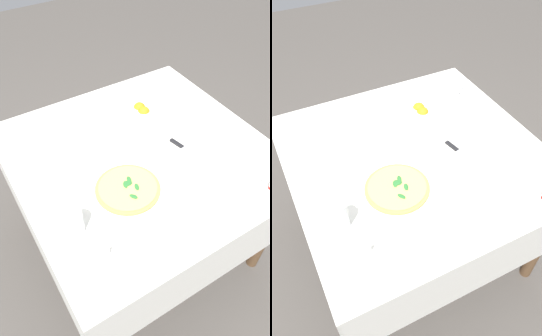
% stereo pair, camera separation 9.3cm
% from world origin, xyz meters
% --- Properties ---
extents(ground_plane, '(8.00, 8.00, 0.00)m').
position_xyz_m(ground_plane, '(0.00, 0.00, 0.00)').
color(ground_plane, '#4C4742').
extents(dining_table, '(1.13, 1.13, 0.74)m').
position_xyz_m(dining_table, '(0.00, 0.00, 0.61)').
color(dining_table, white).
rests_on(dining_table, ground_plane).
extents(pizza_plate, '(0.32, 0.32, 0.02)m').
position_xyz_m(pizza_plate, '(0.17, -0.18, 0.75)').
color(pizza_plate, white).
rests_on(pizza_plate, dining_table).
extents(pizza, '(0.27, 0.27, 0.02)m').
position_xyz_m(pizza, '(0.17, -0.18, 0.77)').
color(pizza, tan).
rests_on(pizza, pizza_plate).
extents(coffee_cup_back_corner, '(0.13, 0.13, 0.07)m').
position_xyz_m(coffee_cup_back_corner, '(-0.35, 0.43, 0.77)').
color(coffee_cup_back_corner, white).
rests_on(coffee_cup_back_corner, dining_table).
extents(coffee_cup_near_right, '(0.13, 0.13, 0.06)m').
position_xyz_m(coffee_cup_near_right, '(0.17, 0.39, 0.77)').
color(coffee_cup_near_right, white).
rests_on(coffee_cup_near_right, dining_table).
extents(water_glass_far_left, '(0.07, 0.07, 0.13)m').
position_xyz_m(water_glass_far_left, '(0.23, -0.43, 0.80)').
color(water_glass_far_left, white).
rests_on(water_glass_far_left, dining_table).
extents(water_glass_center_back, '(0.07, 0.07, 0.12)m').
position_xyz_m(water_glass_center_back, '(0.29, 0.07, 0.79)').
color(water_glass_center_back, white).
rests_on(water_glass_center_back, dining_table).
extents(napkin_folded, '(0.24, 0.18, 0.02)m').
position_xyz_m(napkin_folded, '(0.10, 0.17, 0.75)').
color(napkin_folded, white).
rests_on(napkin_folded, dining_table).
extents(dinner_knife, '(0.19, 0.06, 0.01)m').
position_xyz_m(dinner_knife, '(0.11, 0.17, 0.76)').
color(dinner_knife, silver).
rests_on(dinner_knife, napkin_folded).
extents(citrus_bowl, '(0.15, 0.15, 0.07)m').
position_xyz_m(citrus_bowl, '(-0.22, 0.15, 0.77)').
color(citrus_bowl, white).
rests_on(citrus_bowl, dining_table).
extents(pepper_shaker, '(0.03, 0.03, 0.06)m').
position_xyz_m(pepper_shaker, '(0.44, 0.33, 0.77)').
color(pepper_shaker, white).
rests_on(pepper_shaker, dining_table).
extents(menu_card, '(0.01, 0.09, 0.06)m').
position_xyz_m(menu_card, '(0.38, -0.42, 0.77)').
color(menu_card, white).
rests_on(menu_card, dining_table).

